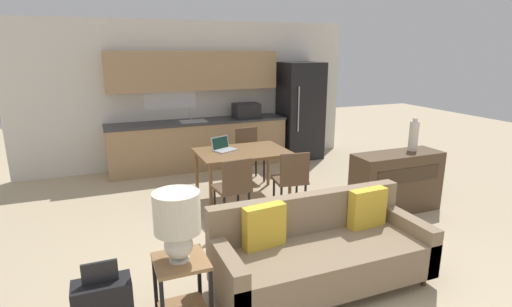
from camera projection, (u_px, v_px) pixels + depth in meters
ground_plane at (313, 287)px, 3.80m from camera, size 20.00×20.00×0.00m
wall_back at (193, 94)px, 7.59m from camera, size 6.40×0.07×2.70m
kitchen_counter at (199, 123)px, 7.46m from camera, size 3.33×0.65×2.15m
refrigerator at (300, 111)px, 8.10m from camera, size 0.79×0.73×1.93m
dining_table at (242, 155)px, 5.90m from camera, size 1.32×0.91×0.74m
couch at (320, 251)px, 3.78m from camera, size 2.05×0.80×0.84m
side_table at (182, 282)px, 3.21m from camera, size 0.42×0.42×0.59m
table_lamp at (177, 220)px, 3.06m from camera, size 0.36×0.36×0.57m
credenza at (396, 182)px, 5.50m from camera, size 1.27×0.45×0.83m
vase at (414, 135)px, 5.49m from camera, size 0.13×0.13×0.45m
dining_chair_near_right at (291, 178)px, 5.38m from camera, size 0.47×0.47×0.88m
dining_chair_far_right at (249, 151)px, 6.81m from camera, size 0.43×0.43×0.88m
dining_chair_near_left at (233, 186)px, 5.07m from camera, size 0.45×0.45×0.88m
laptop at (223, 147)px, 5.91m from camera, size 0.40×0.36×0.20m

